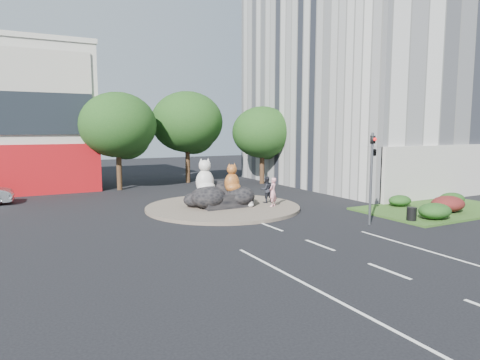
% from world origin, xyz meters
% --- Properties ---
extents(ground, '(120.00, 120.00, 0.00)m').
position_xyz_m(ground, '(0.00, 0.00, 0.00)').
color(ground, black).
rests_on(ground, ground).
extents(roundabout_island, '(10.00, 10.00, 0.20)m').
position_xyz_m(roundabout_island, '(0.00, 10.00, 0.10)').
color(roundabout_island, brown).
rests_on(roundabout_island, ground).
extents(rock_plinth, '(3.20, 2.60, 0.90)m').
position_xyz_m(rock_plinth, '(0.00, 10.00, 0.65)').
color(rock_plinth, black).
rests_on(rock_plinth, roundabout_island).
extents(grass_verge, '(10.00, 6.00, 0.12)m').
position_xyz_m(grass_verge, '(12.00, 3.00, 0.06)').
color(grass_verge, '#214316').
rests_on(grass_verge, ground).
extents(tree_left, '(6.46, 6.46, 8.27)m').
position_xyz_m(tree_left, '(-3.93, 22.06, 5.25)').
color(tree_left, '#382314').
rests_on(tree_left, ground).
extents(tree_mid, '(6.84, 6.84, 8.76)m').
position_xyz_m(tree_mid, '(3.07, 24.06, 5.56)').
color(tree_mid, '#382314').
rests_on(tree_mid, ground).
extents(tree_right, '(5.70, 5.70, 7.30)m').
position_xyz_m(tree_right, '(9.07, 20.06, 4.63)').
color(tree_right, '#382314').
rests_on(tree_right, ground).
extents(hedge_near_green, '(2.00, 1.60, 0.90)m').
position_xyz_m(hedge_near_green, '(9.00, 1.00, 0.57)').
color(hedge_near_green, '#163D13').
rests_on(hedge_near_green, grass_verge).
extents(hedge_red, '(2.20, 1.76, 0.99)m').
position_xyz_m(hedge_red, '(11.50, 2.00, 0.61)').
color(hedge_red, '#431412').
rests_on(hedge_red, grass_verge).
extents(hedge_mid_green, '(1.80, 1.44, 0.81)m').
position_xyz_m(hedge_mid_green, '(14.00, 3.50, 0.53)').
color(hedge_mid_green, '#163D13').
rests_on(hedge_mid_green, grass_verge).
extents(hedge_back_green, '(1.60, 1.28, 0.72)m').
position_xyz_m(hedge_back_green, '(10.50, 4.80, 0.48)').
color(hedge_back_green, '#163D13').
rests_on(hedge_back_green, grass_verge).
extents(traffic_light, '(0.44, 1.24, 5.00)m').
position_xyz_m(traffic_light, '(5.10, 2.00, 3.62)').
color(traffic_light, '#595B60').
rests_on(traffic_light, ground).
extents(street_lamp, '(2.34, 0.22, 8.06)m').
position_xyz_m(street_lamp, '(12.82, 8.00, 4.55)').
color(street_lamp, '#595B60').
rests_on(street_lamp, ground).
extents(cat_white, '(1.60, 1.47, 2.25)m').
position_xyz_m(cat_white, '(-1.19, 10.16, 2.22)').
color(cat_white, beige).
rests_on(cat_white, rock_plinth).
extents(cat_tabby, '(1.15, 1.00, 1.91)m').
position_xyz_m(cat_tabby, '(0.48, 9.62, 2.06)').
color(cat_tabby, '#C68629').
rests_on(cat_tabby, rock_plinth).
extents(kitten_calico, '(0.69, 0.70, 0.88)m').
position_xyz_m(kitten_calico, '(-1.37, 9.33, 0.64)').
color(kitten_calico, white).
rests_on(kitten_calico, roundabout_island).
extents(kitten_white, '(0.60, 0.59, 0.76)m').
position_xyz_m(kitten_white, '(1.37, 8.79, 0.58)').
color(kitten_white, silver).
rests_on(kitten_white, roundabout_island).
extents(pedestrian_pink, '(0.82, 0.75, 1.87)m').
position_xyz_m(pedestrian_pink, '(2.78, 8.30, 1.13)').
color(pedestrian_pink, pink).
rests_on(pedestrian_pink, roundabout_island).
extents(pedestrian_dark, '(0.88, 0.69, 1.79)m').
position_xyz_m(pedestrian_dark, '(3.15, 9.72, 1.09)').
color(pedestrian_dark, black).
rests_on(pedestrian_dark, roundabout_island).
extents(litter_bin, '(0.62, 0.62, 0.74)m').
position_xyz_m(litter_bin, '(7.50, 1.33, 0.49)').
color(litter_bin, black).
rests_on(litter_bin, grass_verge).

